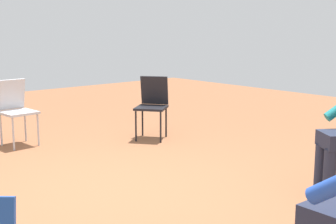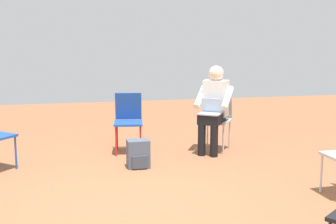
{
  "view_description": "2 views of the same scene",
  "coord_description": "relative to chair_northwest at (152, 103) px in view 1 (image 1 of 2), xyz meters",
  "views": [
    {
      "loc": [
        3.4,
        -2.26,
        1.51
      ],
      "look_at": [
        0.38,
        0.38,
        0.78
      ],
      "focal_mm": 50.0,
      "sensor_mm": 36.0,
      "label": 1
    },
    {
      "loc": [
        0.52,
        4.38,
        1.7
      ],
      "look_at": [
        -0.39,
        0.2,
        0.97
      ],
      "focal_mm": 50.0,
      "sensor_mm": 36.0,
      "label": 2
    }
  ],
  "objects": [
    {
      "name": "chair_northwest",
      "position": [
        0.0,
        0.0,
        0.0
      ],
      "size": [
        0.57,
        0.58,
        0.85
      ],
      "rotation": [
        0.0,
        0.0,
        -2.5
      ],
      "color": "black",
      "rests_on": "ground"
    },
    {
      "name": "chair_west",
      "position": [
        -0.87,
        -1.57,
        0.0
      ],
      "size": [
        0.46,
        0.42,
        0.85
      ],
      "rotation": [
        0.0,
        0.0,
        -1.51
      ],
      "color": "#B7B7BC",
      "rests_on": "ground"
    },
    {
      "name": "ground_plane",
      "position": [
        1.5,
        -1.73,
        -0.5
      ],
      "size": [
        14.43,
        14.43,
        0.0
      ],
      "primitive_type": "plane",
      "color": "brown"
    }
  ]
}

